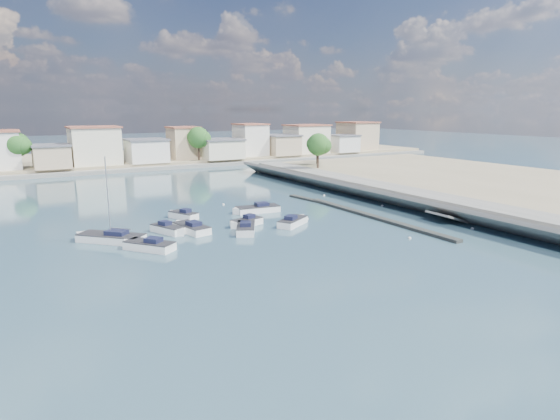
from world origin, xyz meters
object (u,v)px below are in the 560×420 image
Objects in this scene: motorboat_a at (147,246)px; motorboat_c at (256,210)px; sailboat at (108,238)px; motorboat_d at (245,223)px; motorboat_h at (294,222)px; motorboat_f at (182,215)px; motorboat_g at (169,230)px; motorboat_e at (190,228)px; motorboat_b at (246,228)px.

motorboat_a is 0.79× the size of motorboat_c.
sailboat is (-2.74, 4.81, 0.03)m from motorboat_a.
motorboat_c is at bearing 53.23° from motorboat_d.
motorboat_h is at bearing 4.17° from motorboat_a.
motorboat_c is (16.85, 9.66, 0.00)m from motorboat_a.
motorboat_f is 0.92× the size of motorboat_g.
sailboat is (-8.72, 0.24, 0.03)m from motorboat_e.
motorboat_a is 1.15× the size of motorboat_d.
motorboat_e is (-10.86, -5.09, -0.00)m from motorboat_c.
motorboat_e is at bearing -11.23° from motorboat_g.
motorboat_c is at bearing 13.89° from sailboat.
motorboat_g is at bearing 154.33° from motorboat_b.
motorboat_a is 19.42m from motorboat_c.
motorboat_a is at bearing -126.46° from motorboat_g.
motorboat_h is at bearing -9.88° from sailboat.
motorboat_g is (-7.63, 3.67, 0.00)m from motorboat_b.
motorboat_d and motorboat_f have the same top height.
motorboat_d is at bearing -7.10° from motorboat_e.
motorboat_e is 1.25× the size of motorboat_g.
motorboat_g is (-2.27, 0.45, 0.00)m from motorboat_e.
motorboat_d is 8.82m from motorboat_g.
motorboat_a is 11.42m from motorboat_b.
motorboat_b is 0.57× the size of sailboat.
motorboat_f is 0.48× the size of sailboat.
motorboat_h is 20.61m from sailboat.
motorboat_e and motorboat_g have the same top height.
motorboat_a is 13.38m from motorboat_f.
motorboat_f is at bearing 170.76° from motorboat_c.
motorboat_h is at bearing -15.12° from motorboat_g.
motorboat_d and motorboat_e have the same top height.
motorboat_b and motorboat_c have the same top height.
motorboat_b is 8.47m from motorboat_g.
motorboat_a is 0.99× the size of motorboat_b.
motorboat_a is 5.54m from sailboat.
motorboat_c is at bearing -9.24° from motorboat_f.
motorboat_e is at bearing 164.13° from motorboat_h.
motorboat_g is at bearing -120.19° from motorboat_f.
motorboat_b is 0.80× the size of motorboat_c.
motorboat_f and motorboat_g have the same top height.
sailboat is (-19.59, -4.84, 0.03)m from motorboat_c.
motorboat_d is at bearing -3.95° from sailboat.
motorboat_a is 1.18× the size of motorboat_f.
motorboat_c is (5.50, 8.30, 0.00)m from motorboat_b.
motorboat_a is at bearing -60.33° from sailboat.
motorboat_g is 6.46m from sailboat.
motorboat_a and motorboat_f have the same top height.
motorboat_e is 8.73m from sailboat.
motorboat_a is 1.05× the size of motorboat_h.
motorboat_g is at bearing 53.54° from motorboat_a.
motorboat_d is at bearing -55.40° from motorboat_f.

